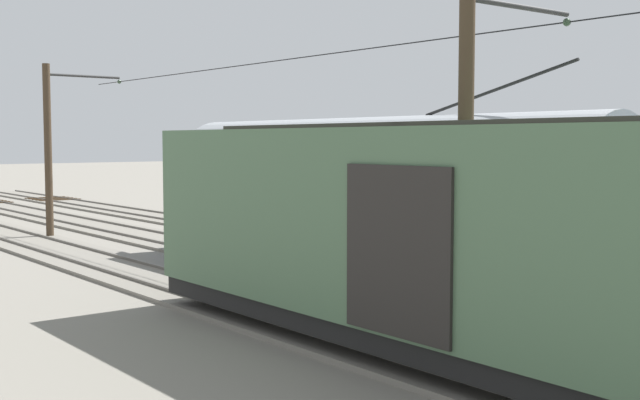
{
  "coord_description": "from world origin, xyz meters",
  "views": [
    {
      "loc": [
        13.78,
        18.38,
        3.72
      ],
      "look_at": [
        -0.03,
        0.93,
        2.07
      ],
      "focal_mm": 45.3,
      "sensor_mm": 36.0,
      "label": 1
    }
  ],
  "objects_px": {
    "boxcar_adjacent": "(464,238)",
    "catenary_pole_mid_near": "(469,155)",
    "vintage_streetcar": "(363,197)",
    "catenary_pole_foreground": "(51,147)"
  },
  "relations": [
    {
      "from": "catenary_pole_mid_near",
      "to": "catenary_pole_foreground",
      "type": "bearing_deg",
      "value": -90.0
    },
    {
      "from": "vintage_streetcar",
      "to": "catenary_pole_mid_near",
      "type": "height_order",
      "value": "catenary_pole_mid_near"
    },
    {
      "from": "boxcar_adjacent",
      "to": "catenary_pole_mid_near",
      "type": "xyz_separation_m",
      "value": [
        -1.23,
        -0.98,
        1.3
      ]
    },
    {
      "from": "boxcar_adjacent",
      "to": "catenary_pole_mid_near",
      "type": "bearing_deg",
      "value": -141.39
    },
    {
      "from": "boxcar_adjacent",
      "to": "vintage_streetcar",
      "type": "bearing_deg",
      "value": -120.04
    },
    {
      "from": "catenary_pole_mid_near",
      "to": "vintage_streetcar",
      "type": "bearing_deg",
      "value": -115.09
    },
    {
      "from": "vintage_streetcar",
      "to": "boxcar_adjacent",
      "type": "relative_size",
      "value": 1.17
    },
    {
      "from": "boxcar_adjacent",
      "to": "catenary_pole_mid_near",
      "type": "height_order",
      "value": "catenary_pole_mid_near"
    },
    {
      "from": "vintage_streetcar",
      "to": "catenary_pole_foreground",
      "type": "height_order",
      "value": "catenary_pole_foreground"
    },
    {
      "from": "vintage_streetcar",
      "to": "catenary_pole_mid_near",
      "type": "xyz_separation_m",
      "value": [
        2.82,
        6.02,
        1.21
      ]
    }
  ]
}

